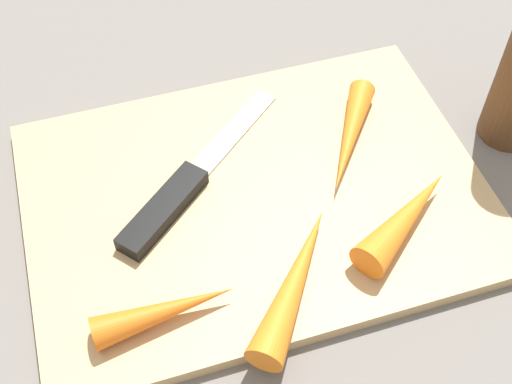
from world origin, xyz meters
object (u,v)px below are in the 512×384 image
Objects in this scene: cutting_board at (256,197)px; carrot_short at (406,217)px; knife at (174,198)px; carrot_long at (350,136)px; carrot_shortest at (165,311)px; carrot_longest at (292,281)px.

carrot_short is at bearing -34.55° from cutting_board.
carrot_long reaches higher than knife.
carrot_shortest reaches higher than knife.
cutting_board is 0.07m from knife.
carrot_long reaches higher than cutting_board.
carrot_shortest is at bearing 125.14° from carrot_longest.
carrot_shortest reaches higher than cutting_board.
carrot_long is (0.15, 0.01, 0.01)m from knife.
cutting_board is 0.09m from carrot_long.
carrot_long is at bearing 62.01° from carrot_short.
carrot_short is (0.10, -0.07, 0.02)m from cutting_board.
carrot_shortest is at bearing -25.14° from carrot_long.
carrot_long is at bearing -34.92° from knife.
carrot_shortest is (-0.09, -0.09, 0.02)m from cutting_board.
knife is 1.66× the size of carrot_shortest.
carrot_longest reaches higher than knife.
carrot_short is at bearing -65.76° from knife.
carrot_long is 0.09m from carrot_short.
carrot_shortest is at bearing -146.22° from knife.
carrot_long is at bearing 28.57° from carrot_shortest.
carrot_shortest reaches higher than carrot_long.
cutting_board is at bearing -41.71° from carrot_long.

